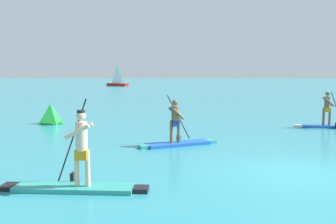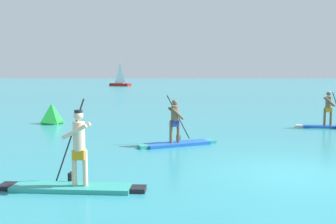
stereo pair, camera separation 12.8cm
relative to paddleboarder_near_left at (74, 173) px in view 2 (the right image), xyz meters
name	(u,v)px [view 2 (the right image)]	position (x,y,z in m)	size (l,w,h in m)	color
ground	(296,174)	(5.28, 1.71, -0.39)	(440.00, 440.00, 0.00)	teal
paddleboarder_near_left	(74,173)	(0.00, 0.00, 0.00)	(3.30, 0.83, 2.05)	teal
paddleboarder_mid_center	(177,136)	(2.02, 5.34, -0.05)	(2.82, 1.77, 1.83)	blue
paddleboarder_far_right	(330,119)	(9.07, 10.32, 0.01)	(3.14, 0.85, 1.80)	blue
race_marker_buoy	(52,115)	(-4.80, 10.78, 0.07)	(1.38, 1.38, 1.06)	green
sailboat_left_horizon	(120,83)	(-13.73, 71.11, 0.34)	(5.15, 3.68, 5.25)	#A51E1E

